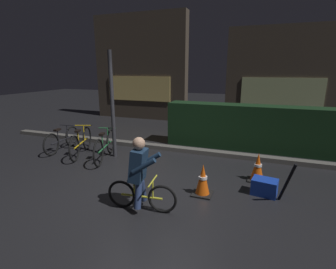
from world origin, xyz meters
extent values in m
plane|color=black|center=(0.00, 0.00, 0.00)|extent=(40.00, 40.00, 0.00)
cube|color=#56544F|center=(0.00, 2.20, 0.06)|extent=(12.00, 0.24, 0.12)
cube|color=black|center=(1.80, 3.10, 0.64)|extent=(4.80, 0.70, 1.29)
cube|color=#42382D|center=(-3.32, 6.50, 2.33)|extent=(4.42, 0.50, 4.65)
cube|color=#F2D172|center=(-3.32, 6.23, 1.40)|extent=(3.09, 0.04, 1.10)
cube|color=#42382D|center=(2.75, 7.20, 1.98)|extent=(4.46, 0.50, 3.95)
cube|color=#BFCC8C|center=(2.75, 6.93, 1.38)|extent=(3.12, 0.04, 1.10)
cylinder|color=#2D2D33|center=(-1.53, 1.20, 1.36)|extent=(0.10, 0.10, 2.72)
torus|color=black|center=(-3.24, 1.57, 0.30)|extent=(0.10, 0.61, 0.61)
torus|color=black|center=(-3.16, 0.67, 0.30)|extent=(0.10, 0.61, 0.61)
cylinder|color=black|center=(-3.20, 1.12, 0.30)|extent=(0.11, 0.90, 0.04)
cylinder|color=black|center=(-3.19, 0.96, 0.47)|extent=(0.03, 0.03, 0.34)
cube|color=black|center=(-3.19, 0.96, 0.64)|extent=(0.12, 0.21, 0.05)
cylinder|color=black|center=(-3.22, 1.37, 0.50)|extent=(0.03, 0.03, 0.38)
cylinder|color=black|center=(-3.22, 1.37, 0.69)|extent=(0.46, 0.06, 0.02)
torus|color=black|center=(-2.61, 1.46, 0.34)|extent=(0.27, 0.65, 0.67)
torus|color=black|center=(-2.27, 0.51, 0.34)|extent=(0.27, 0.65, 0.67)
cylinder|color=gold|center=(-2.44, 0.98, 0.34)|extent=(0.37, 0.96, 0.04)
cylinder|color=gold|center=(-2.38, 0.82, 0.52)|extent=(0.03, 0.03, 0.38)
cube|color=black|center=(-2.38, 0.82, 0.71)|extent=(0.16, 0.22, 0.05)
cylinder|color=gold|center=(-2.53, 1.24, 0.55)|extent=(0.03, 0.03, 0.42)
cylinder|color=gold|center=(-2.53, 1.24, 0.76)|extent=(0.44, 0.18, 0.02)
torus|color=black|center=(-1.78, 1.40, 0.34)|extent=(0.23, 0.66, 0.67)
torus|color=black|center=(-1.50, 0.44, 0.34)|extent=(0.23, 0.66, 0.67)
cylinder|color=#236B38|center=(-1.64, 0.92, 0.34)|extent=(0.32, 0.98, 0.04)
cylinder|color=#236B38|center=(-1.59, 0.75, 0.53)|extent=(0.03, 0.03, 0.38)
cube|color=black|center=(-1.59, 0.75, 0.71)|extent=(0.15, 0.22, 0.05)
cylinder|color=#236B38|center=(-1.72, 1.19, 0.55)|extent=(0.03, 0.03, 0.42)
cylinder|color=#236B38|center=(-1.72, 1.19, 0.76)|extent=(0.45, 0.15, 0.02)
cube|color=black|center=(1.14, -0.10, 0.01)|extent=(0.36, 0.36, 0.03)
cone|color=#EA560F|center=(1.14, -0.10, 0.31)|extent=(0.26, 0.26, 0.56)
cylinder|color=white|center=(1.14, -0.10, 0.34)|extent=(0.16, 0.16, 0.05)
cube|color=black|center=(2.07, 0.90, 0.01)|extent=(0.36, 0.36, 0.03)
cone|color=#EA560F|center=(2.07, 0.90, 0.31)|extent=(0.26, 0.26, 0.57)
cylinder|color=white|center=(2.07, 0.90, 0.34)|extent=(0.16, 0.16, 0.05)
cube|color=#193DB7|center=(2.21, 0.30, 0.15)|extent=(0.49, 0.39, 0.30)
torus|color=black|center=(0.67, -0.93, 0.24)|extent=(0.49, 0.10, 0.48)
torus|color=black|center=(-0.03, -1.01, 0.24)|extent=(0.49, 0.10, 0.48)
cylinder|color=gold|center=(0.32, -0.97, 0.24)|extent=(0.70, 0.11, 0.04)
cylinder|color=gold|center=(0.19, -0.98, 0.37)|extent=(0.03, 0.03, 0.26)
cube|color=black|center=(0.19, -0.98, 0.51)|extent=(0.21, 0.12, 0.05)
cylinder|color=gold|center=(0.51, -0.95, 0.39)|extent=(0.03, 0.03, 0.30)
cylinder|color=gold|center=(0.51, -0.95, 0.54)|extent=(0.07, 0.46, 0.02)
cylinder|color=navy|center=(0.29, -0.87, 0.30)|extent=(0.13, 0.22, 0.42)
cylinder|color=navy|center=(0.31, -1.07, 0.30)|extent=(0.13, 0.22, 0.42)
cube|color=#192D47|center=(0.28, -0.97, 0.79)|extent=(0.29, 0.35, 0.54)
sphere|color=tan|center=(0.30, -0.97, 1.15)|extent=(0.20, 0.20, 0.20)
cylinder|color=#192D47|center=(0.40, -0.82, 0.84)|extent=(0.40, 0.12, 0.29)
cylinder|color=#192D47|center=(0.43, -1.10, 0.84)|extent=(0.40, 0.12, 0.29)
ellipsoid|color=maroon|center=(0.20, -0.78, 0.74)|extent=(0.34, 0.19, 0.24)
cylinder|color=black|center=(2.55, 0.05, 0.40)|extent=(0.22, 0.35, 0.80)
camera|label=1|loc=(2.02, -4.34, 2.26)|focal=27.05mm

